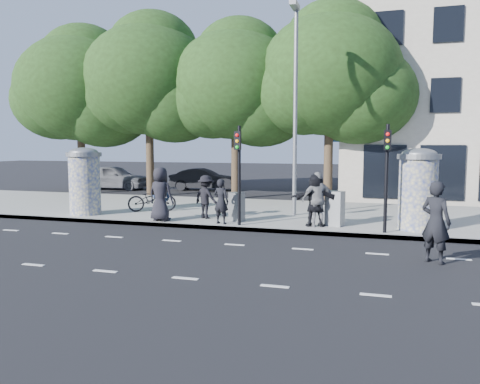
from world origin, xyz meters
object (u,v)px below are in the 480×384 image
(ped_e, at_px, (318,199))
(cabinet_left, at_px, (237,207))
(ad_column_left, at_px, (85,180))
(ped_f, at_px, (316,200))
(car_left, at_px, (113,177))
(car_mid, at_px, (203,179))
(ped_d, at_px, (206,197))
(bicycle, at_px, (152,199))
(ped_b, at_px, (221,201))
(traffic_pole_far, at_px, (387,167))
(cabinet_right, at_px, (335,208))
(ad_column_right, at_px, (418,187))
(street_lamp, at_px, (295,95))
(ped_a, at_px, (161,194))
(traffic_pole_near, at_px, (239,165))
(man_road, at_px, (436,222))
(ped_c, at_px, (161,199))

(ped_e, bearing_deg, cabinet_left, -31.11)
(ad_column_left, relative_size, ped_f, 1.46)
(car_left, distance_m, car_mid, 5.96)
(ped_d, distance_m, car_left, 14.86)
(ad_column_left, distance_m, bicycle, 2.76)
(car_left, height_order, car_mid, car_left)
(ped_f, bearing_deg, ped_b, 1.48)
(bicycle, height_order, car_left, car_left)
(ped_d, height_order, ped_e, ped_e)
(traffic_pole_far, relative_size, cabinet_right, 2.86)
(ad_column_right, bearing_deg, ad_column_left, -179.08)
(ad_column_right, distance_m, street_lamp, 5.81)
(street_lamp, xyz_separation_m, car_mid, (-7.66, 9.89, -4.10))
(traffic_pole_far, xyz_separation_m, bicycle, (-9.22, 2.17, -1.56))
(ad_column_left, relative_size, cabinet_left, 2.55)
(ped_a, bearing_deg, bicycle, -49.04)
(cabinet_left, distance_m, car_left, 15.96)
(street_lamp, bearing_deg, ad_column_left, -165.06)
(traffic_pole_near, distance_m, cabinet_left, 1.81)
(ad_column_right, relative_size, traffic_pole_far, 0.78)
(cabinet_right, relative_size, car_mid, 0.28)
(ped_f, height_order, cabinet_left, ped_f)
(ped_d, height_order, cabinet_right, ped_d)
(ped_d, xyz_separation_m, man_road, (7.58, -4.06, 0.06))
(street_lamp, distance_m, bicycle, 7.17)
(ad_column_right, distance_m, ped_a, 8.83)
(street_lamp, height_order, ped_d, street_lamp)
(car_left, bearing_deg, street_lamp, -127.51)
(ped_e, height_order, man_road, man_road)
(traffic_pole_far, bearing_deg, traffic_pole_near, 180.00)
(traffic_pole_far, distance_m, cabinet_left, 5.44)
(ped_c, distance_m, car_left, 14.38)
(ped_d, xyz_separation_m, ped_f, (4.17, -0.53, 0.09))
(ped_a, bearing_deg, ped_b, -171.74)
(traffic_pole_far, height_order, ped_f, traffic_pole_far)
(ped_b, bearing_deg, car_mid, -53.49)
(ped_e, bearing_deg, ped_a, -19.96)
(ad_column_right, distance_m, ped_b, 6.56)
(traffic_pole_far, distance_m, ped_e, 2.51)
(ad_column_right, distance_m, ped_d, 7.45)
(ped_c, bearing_deg, ped_d, -151.49)
(car_left, xyz_separation_m, car_mid, (5.85, 1.11, -0.10))
(ped_d, bearing_deg, ped_a, 61.01)
(street_lamp, xyz_separation_m, ped_c, (-4.52, -2.43, -3.87))
(ped_c, xyz_separation_m, car_mid, (-3.15, 12.32, -0.23))
(street_lamp, distance_m, cabinet_left, 4.89)
(ad_column_right, relative_size, bicycle, 1.35)
(traffic_pole_near, height_order, bicycle, traffic_pole_near)
(ped_b, height_order, bicycle, ped_b)
(ad_column_right, relative_size, ped_d, 1.63)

